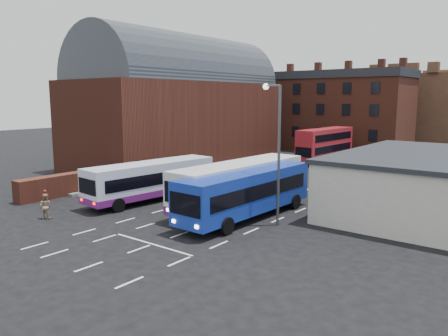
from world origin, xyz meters
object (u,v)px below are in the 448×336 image
Objects in this scene: pedestrian_red at (45,199)px; bus_blue at (247,190)px; bus_red_double at (325,144)px; street_lamp at (276,141)px; bus_white_inbound at (240,181)px; bus_white_outbound at (152,178)px; pedestrian_beige at (46,206)px.

bus_blue is at bearing 168.09° from pedestrian_red.
pedestrian_red is (-6.13, -34.93, -1.57)m from bus_red_double.
bus_blue reaches higher than pedestrian_red.
street_lamp is at bearing 164.18° from pedestrian_red.
bus_white_inbound is 5.75m from street_lamp.
bus_blue is at bearing 7.81° from bus_white_outbound.
bus_white_inbound is 14.56m from pedestrian_red.
street_lamp is at bearing 6.80° from bus_white_outbound.
bus_white_inbound is 1.05× the size of bus_blue.
bus_blue reaches higher than pedestrian_beige.
street_lamp reaches higher than pedestrian_red.
bus_red_double is 29.78m from street_lamp.
bus_white_inbound is 1.40× the size of street_lamp.
pedestrian_beige is (-8.81, -10.37, -1.17)m from bus_white_inbound.
bus_blue is at bearing 177.39° from street_lamp.
pedestrian_red is at bearing -117.75° from bus_white_outbound.
bus_white_inbound is 7.40× the size of pedestrian_beige.
bus_blue is 1.11× the size of bus_red_double.
bus_white_inbound is (7.13, 2.20, 0.22)m from bus_white_outbound.
pedestrian_red is (-13.36, -7.01, -1.23)m from bus_blue.
bus_blue is 15.13m from pedestrian_red.
pedestrian_beige is (-12.99, -8.43, -4.60)m from street_lamp.
pedestrian_beige is (-3.45, -36.46, -1.42)m from bus_red_double.
bus_white_outbound is 7.47m from bus_white_inbound.
bus_white_outbound is 28.35m from bus_red_double.
street_lamp is (2.31, -0.11, 3.53)m from bus_blue.
bus_white_outbound reaches higher than pedestrian_red.
street_lamp is at bearing -172.45° from pedestrian_beige.
bus_white_outbound is at bearing -127.02° from pedestrian_beige.
pedestrian_beige is at bearing 51.96° from bus_white_inbound.
pedestrian_red is (-4.36, -6.64, -1.11)m from bus_white_outbound.
bus_red_double is at bearing -73.99° from bus_blue.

